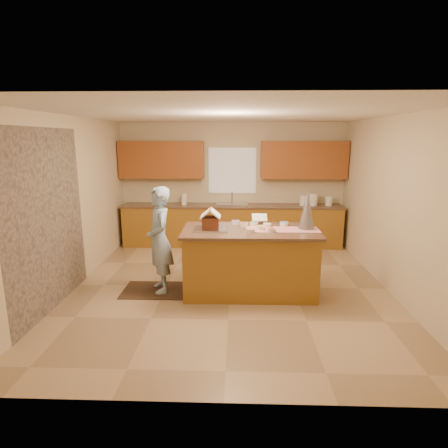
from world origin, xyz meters
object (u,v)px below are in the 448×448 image
(tinsel_tree, at_px, (307,210))
(gingerbread_house, at_px, (211,221))
(boy, at_px, (160,240))
(island_base, at_px, (250,262))

(tinsel_tree, height_order, gingerbread_house, tinsel_tree)
(tinsel_tree, relative_size, boy, 0.37)
(boy, bearing_deg, island_base, 70.24)
(tinsel_tree, distance_m, boy, 2.29)
(island_base, xyz_separation_m, boy, (-1.39, -0.01, 0.35))
(island_base, distance_m, boy, 1.43)
(tinsel_tree, bearing_deg, boy, -178.08)
(island_base, height_order, gingerbread_house, gingerbread_house)
(island_base, xyz_separation_m, tinsel_tree, (0.85, 0.06, 0.82))
(boy, bearing_deg, gingerbread_house, 66.45)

